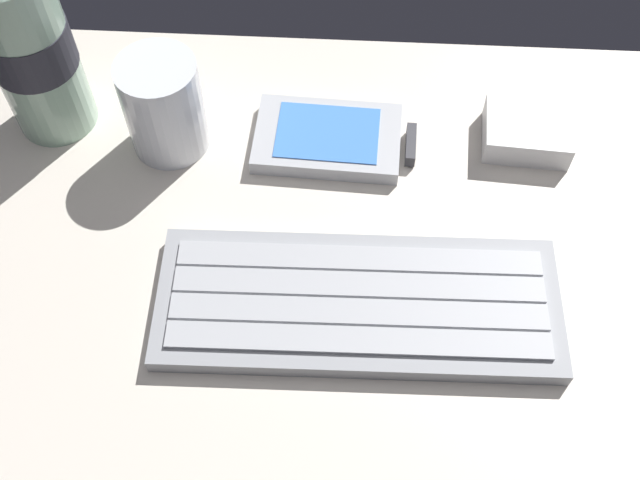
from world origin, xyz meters
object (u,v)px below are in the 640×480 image
(juice_cup, at_px, (164,109))
(water_bottle, at_px, (26,38))
(keyboard, at_px, (358,303))
(handheld_device, at_px, (336,139))
(charger_block, at_px, (527,132))

(juice_cup, distance_m, water_bottle, 0.11)
(keyboard, relative_size, juice_cup, 3.44)
(handheld_device, relative_size, charger_block, 1.86)
(handheld_device, bearing_deg, water_bottle, 176.02)
(handheld_device, distance_m, charger_block, 0.16)
(juice_cup, bearing_deg, keyboard, -43.03)
(juice_cup, height_order, water_bottle, water_bottle)
(keyboard, distance_m, water_bottle, 0.32)
(water_bottle, bearing_deg, juice_cup, -11.27)
(juice_cup, bearing_deg, handheld_device, 1.48)
(keyboard, distance_m, charger_block, 0.21)
(handheld_device, xyz_separation_m, charger_block, (0.16, 0.01, 0.00))
(juice_cup, bearing_deg, water_bottle, 168.73)
(juice_cup, bearing_deg, charger_block, 2.98)
(charger_block, bearing_deg, water_bottle, 179.32)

